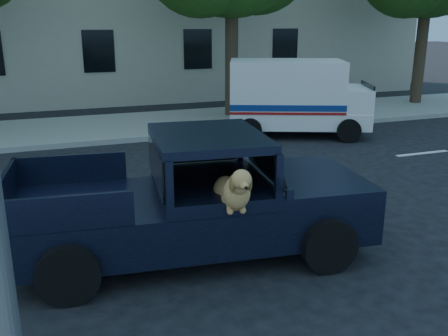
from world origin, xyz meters
The scene contains 5 objects.
ground centered at (0.00, 0.00, 0.00)m, with size 120.00×120.00×0.00m, color black.
far_sidewalk centered at (0.00, 9.20, 0.07)m, with size 60.00×4.00×0.15m, color gray.
lane_stripes centered at (2.00, 3.40, 0.01)m, with size 21.60×0.14×0.01m, color silver, non-canonical shape.
pickup_truck centered at (0.59, -0.11, 0.62)m, with size 5.30×2.89×1.83m.
mail_truck centered at (5.88, 6.56, 0.97)m, with size 4.47×3.28×2.23m.
Camera 1 is at (-1.24, -6.67, 3.37)m, focal length 40.00 mm.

